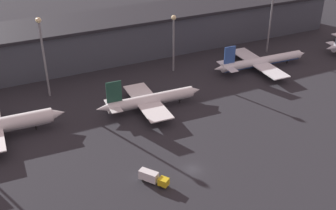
% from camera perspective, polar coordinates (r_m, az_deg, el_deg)
% --- Properties ---
extents(ground, '(600.00, 600.00, 0.00)m').
position_cam_1_polar(ground, '(109.98, 3.33, -8.71)').
color(ground, '#26262B').
extents(terminal_building, '(218.95, 25.77, 16.54)m').
position_cam_1_polar(terminal_building, '(173.57, -9.92, 8.76)').
color(terminal_building, '#3D424C').
rests_on(terminal_building, ground).
extents(airplane_2, '(35.91, 26.38, 11.88)m').
position_cam_1_polar(airplane_2, '(135.11, -2.47, 0.68)').
color(airplane_2, white).
rests_on(airplane_2, ground).
extents(airplane_3, '(41.96, 31.15, 11.29)m').
position_cam_1_polar(airplane_3, '(167.57, 12.46, 5.76)').
color(airplane_3, white).
rests_on(airplane_3, ground).
extents(service_vehicle_1, '(6.13, 7.45, 3.14)m').
position_cam_1_polar(service_vehicle_1, '(104.49, -2.09, -9.78)').
color(service_vehicle_1, gold).
rests_on(service_vehicle_1, ground).
extents(lamp_post_1, '(1.80, 1.80, 27.62)m').
position_cam_1_polar(lamp_post_1, '(142.90, -16.61, 7.37)').
color(lamp_post_1, slate).
rests_on(lamp_post_1, ground).
extents(lamp_post_2, '(1.80, 1.80, 21.99)m').
position_cam_1_polar(lamp_post_2, '(157.53, 0.76, 9.38)').
color(lamp_post_2, slate).
rests_on(lamp_post_2, ground).
extents(lamp_post_3, '(1.80, 1.80, 26.80)m').
position_cam_1_polar(lamp_post_3, '(180.16, 13.82, 12.00)').
color(lamp_post_3, slate).
rests_on(lamp_post_3, ground).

